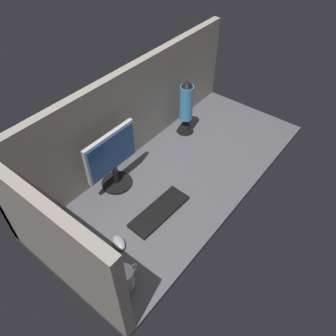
{
  "coord_description": "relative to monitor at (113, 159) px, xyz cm",
  "views": [
    {
      "loc": [
        -117.07,
        -82.81,
        146.48
      ],
      "look_at": [
        -12.22,
        0.0,
        14.0
      ],
      "focal_mm": 35.57,
      "sensor_mm": 36.0,
      "label": 1
    }
  ],
  "objects": [
    {
      "name": "mug_ceramic_white",
      "position": [
        -42.8,
        -48.46,
        -13.83
      ],
      "size": [
        12.77,
        8.78,
        12.22
      ],
      "color": "white",
      "rests_on": "ground_plane"
    },
    {
      "name": "cubicle_wall_side",
      "position": [
        -56.96,
        -25.09,
        9.48
      ],
      "size": [
        5.0,
        80.0,
        58.88
      ],
      "primitive_type": "cube",
      "color": "gray",
      "rests_on": "ground_plane"
    },
    {
      "name": "ground_plane",
      "position": [
        30.54,
        -25.09,
        -21.47
      ],
      "size": [
        180.0,
        80.0,
        3.0
      ],
      "primitive_type": "cube",
      "color": "#515156"
    },
    {
      "name": "mouse",
      "position": [
        -29.42,
        -31.06,
        -18.27
      ],
      "size": [
        8.91,
        11.03,
        3.4
      ],
      "primitive_type": "ellipsoid",
      "rotation": [
        0.0,
        0.0,
        -0.4
      ],
      "color": "#99999E",
      "rests_on": "ground_plane"
    },
    {
      "name": "cubicle_wall_back",
      "position": [
        30.54,
        12.41,
        9.48
      ],
      "size": [
        180.0,
        5.0,
        58.88
      ],
      "color": "gray",
      "rests_on": "ground_plane"
    },
    {
      "name": "keyboard",
      "position": [
        -1.0,
        -34.09,
        -18.97
      ],
      "size": [
        37.6,
        14.81,
        2.0
      ],
      "primitive_type": "cube",
      "rotation": [
        0.0,
        0.0,
        -0.05
      ],
      "color": "black",
      "rests_on": "ground_plane"
    },
    {
      "name": "monitor",
      "position": [
        0.0,
        0.0,
        0.0
      ],
      "size": [
        35.42,
        18.0,
        37.15
      ],
      "color": "black",
      "rests_on": "ground_plane"
    },
    {
      "name": "lava_lamp",
      "position": [
        66.0,
        -2.44,
        -3.28
      ],
      "size": [
        12.16,
        12.16,
        39.78
      ],
      "color": "black",
      "rests_on": "ground_plane"
    }
  ]
}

